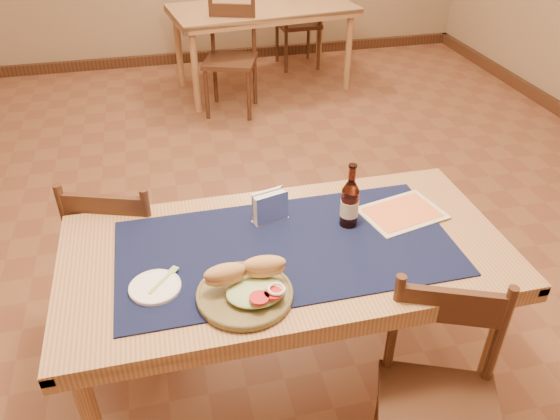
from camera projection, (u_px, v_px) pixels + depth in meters
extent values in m
cube|color=brown|center=(251.00, 269.00, 3.03)|extent=(6.00, 7.00, 0.02)
cylinder|color=#B27C53|center=(491.00, 354.00, 2.06)|extent=(0.06, 0.06, 0.71)
cylinder|color=#B27C53|center=(102.00, 301.00, 2.30)|extent=(0.06, 0.06, 0.71)
cylinder|color=#B27C53|center=(417.00, 251.00, 2.58)|extent=(0.06, 0.06, 0.71)
cube|color=#B27C53|center=(286.00, 253.00, 1.97)|extent=(1.60, 0.80, 0.04)
cube|color=#0E1236|center=(287.00, 248.00, 1.96)|extent=(1.20, 0.60, 0.01)
cube|color=#452718|center=(188.00, 57.00, 5.78)|extent=(6.00, 0.06, 0.10)
cylinder|color=#B27C53|center=(195.00, 72.00, 4.57)|extent=(0.06, 0.06, 0.71)
cylinder|color=#B27C53|center=(348.00, 52.00, 4.99)|extent=(0.06, 0.06, 0.71)
cylinder|color=#B27C53|center=(179.00, 49.00, 5.06)|extent=(0.06, 0.06, 0.71)
cylinder|color=#B27C53|center=(319.00, 33.00, 5.48)|extent=(0.06, 0.06, 0.71)
cube|color=#B27C53|center=(262.00, 8.00, 4.81)|extent=(1.69, 1.00, 0.04)
cylinder|color=#452718|center=(183.00, 263.00, 2.72)|extent=(0.03, 0.03, 0.43)
cylinder|color=#452718|center=(117.00, 259.00, 2.75)|extent=(0.03, 0.03, 0.43)
cylinder|color=#452718|center=(164.00, 312.00, 2.44)|extent=(0.03, 0.03, 0.43)
cylinder|color=#452718|center=(91.00, 306.00, 2.47)|extent=(0.03, 0.03, 0.43)
cube|color=#452718|center=(132.00, 248.00, 2.48)|extent=(0.51, 0.51, 0.04)
cube|color=#452718|center=(104.00, 210.00, 2.14)|extent=(0.33, 0.14, 0.13)
cylinder|color=#452718|center=(151.00, 236.00, 2.19)|extent=(0.03, 0.03, 0.44)
cylinder|color=#452718|center=(69.00, 231.00, 2.22)|extent=(0.03, 0.03, 0.44)
cylinder|color=#452718|center=(380.00, 407.00, 2.04)|extent=(0.03, 0.03, 0.42)
cylinder|color=#452718|center=(473.00, 419.00, 2.00)|extent=(0.03, 0.03, 0.42)
cube|color=#452718|center=(439.00, 418.00, 1.76)|extent=(0.51, 0.51, 0.04)
cube|color=#452718|center=(451.00, 306.00, 1.72)|extent=(0.32, 0.15, 0.13)
cylinder|color=#452718|center=(394.00, 325.00, 1.81)|extent=(0.03, 0.03, 0.43)
cylinder|color=#452718|center=(498.00, 337.00, 1.76)|extent=(0.03, 0.03, 0.43)
cylinder|color=#452718|center=(207.00, 94.00, 4.52)|extent=(0.04, 0.04, 0.44)
cylinder|color=#452718|center=(249.00, 95.00, 4.49)|extent=(0.04, 0.04, 0.44)
cylinder|color=#452718|center=(215.00, 78.00, 4.81)|extent=(0.04, 0.04, 0.44)
cylinder|color=#452718|center=(255.00, 80.00, 4.78)|extent=(0.04, 0.04, 0.44)
cube|color=#452718|center=(230.00, 61.00, 4.52)|extent=(0.53, 0.53, 0.04)
cube|color=#452718|center=(232.00, 13.00, 4.48)|extent=(0.34, 0.15, 0.14)
cylinder|color=#452718|center=(212.00, 26.00, 4.57)|extent=(0.04, 0.04, 0.45)
cylinder|color=#452718|center=(254.00, 28.00, 4.53)|extent=(0.04, 0.04, 0.45)
cylinder|color=#452718|center=(308.00, 39.00, 5.78)|extent=(0.03, 0.03, 0.43)
cylinder|color=#452718|center=(277.00, 41.00, 5.70)|extent=(0.03, 0.03, 0.43)
cylinder|color=#452718|center=(319.00, 49.00, 5.51)|extent=(0.03, 0.03, 0.43)
cylinder|color=#452718|center=(286.00, 52.00, 5.43)|extent=(0.03, 0.03, 0.43)
cube|color=#452718|center=(298.00, 24.00, 5.49)|extent=(0.41, 0.41, 0.04)
cylinder|color=#452718|center=(321.00, 4.00, 5.26)|extent=(0.03, 0.03, 0.44)
cylinder|color=#452718|center=(287.00, 7.00, 5.18)|extent=(0.03, 0.03, 0.44)
cylinder|color=brown|center=(245.00, 294.00, 1.74)|extent=(0.31, 0.31, 0.02)
torus|color=brown|center=(245.00, 293.00, 1.73)|extent=(0.31, 0.31, 0.01)
ellipsoid|color=#BFDE99|center=(256.00, 292.00, 1.71)|extent=(0.19, 0.15, 0.03)
ellipsoid|color=tan|center=(225.00, 275.00, 1.71)|extent=(0.14, 0.07, 0.07)
ellipsoid|color=tan|center=(264.00, 267.00, 1.74)|extent=(0.14, 0.07, 0.08)
cylinder|color=red|center=(259.00, 298.00, 1.66)|extent=(0.06, 0.06, 0.01)
cylinder|color=red|center=(273.00, 293.00, 1.67)|extent=(0.06, 0.06, 0.01)
torus|color=white|center=(276.00, 289.00, 1.67)|extent=(0.06, 0.06, 0.01)
cylinder|color=white|center=(155.00, 287.00, 1.77)|extent=(0.17, 0.17, 0.01)
torus|color=white|center=(155.00, 286.00, 1.77)|extent=(0.17, 0.17, 0.01)
cube|color=#7FC26A|center=(160.00, 283.00, 1.78)|extent=(0.08, 0.09, 0.00)
cube|color=#7FC26A|center=(173.00, 270.00, 1.83)|extent=(0.04, 0.04, 0.00)
cylinder|color=#41160B|center=(349.00, 208.00, 2.03)|extent=(0.07, 0.07, 0.15)
cone|color=#41160B|center=(351.00, 186.00, 1.98)|extent=(0.07, 0.07, 0.04)
cylinder|color=#41160B|center=(352.00, 174.00, 1.95)|extent=(0.03, 0.03, 0.06)
cylinder|color=#41160B|center=(353.00, 166.00, 1.93)|extent=(0.03, 0.03, 0.01)
cylinder|color=beige|center=(349.00, 208.00, 2.03)|extent=(0.07, 0.07, 0.06)
cube|color=silver|center=(270.00, 220.00, 2.09)|extent=(0.15, 0.08, 0.00)
cube|color=silver|center=(273.00, 209.00, 2.04)|extent=(0.13, 0.04, 0.12)
cube|color=silver|center=(267.00, 203.00, 2.07)|extent=(0.13, 0.04, 0.12)
cube|color=silver|center=(270.00, 207.00, 2.06)|extent=(0.13, 0.07, 0.11)
cube|color=#3A7CBC|center=(272.00, 207.00, 2.04)|extent=(0.09, 0.03, 0.04)
cube|color=beige|center=(402.00, 213.00, 2.13)|extent=(0.35, 0.29, 0.00)
cube|color=orange|center=(402.00, 212.00, 2.13)|extent=(0.30, 0.24, 0.00)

